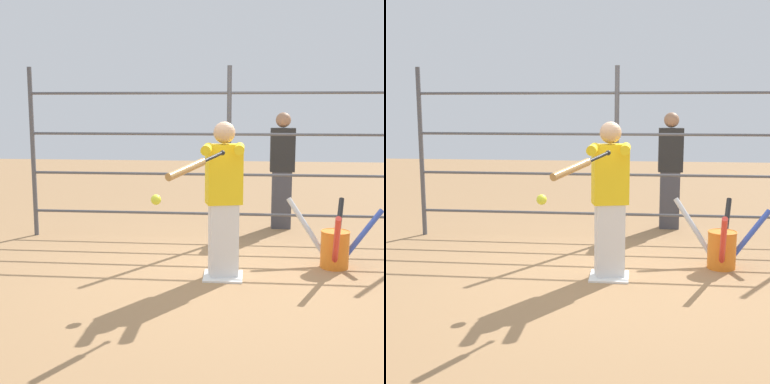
% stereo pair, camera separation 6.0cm
% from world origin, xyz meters
% --- Properties ---
extents(ground_plane, '(24.00, 24.00, 0.00)m').
position_xyz_m(ground_plane, '(0.00, 0.00, 0.00)').
color(ground_plane, '#9E754C').
extents(home_plate, '(0.40, 0.40, 0.02)m').
position_xyz_m(home_plate, '(0.00, 0.00, 0.01)').
color(home_plate, white).
rests_on(home_plate, ground).
extents(fence_backstop, '(5.30, 0.06, 2.25)m').
position_xyz_m(fence_backstop, '(0.00, -1.60, 1.13)').
color(fence_backstop, '#4C4C51').
rests_on(fence_backstop, ground).
extents(batter, '(0.40, 0.61, 1.59)m').
position_xyz_m(batter, '(0.00, 0.02, 0.86)').
color(batter, silver).
rests_on(batter, ground).
extents(baseball_bat_swinging, '(0.45, 0.78, 0.19)m').
position_xyz_m(baseball_bat_swinging, '(0.24, 0.87, 1.24)').
color(baseball_bat_swinging, black).
extents(softball_in_flight, '(0.10, 0.10, 0.10)m').
position_xyz_m(softball_in_flight, '(0.60, 0.54, 0.89)').
color(softball_in_flight, yellow).
extents(bat_bucket, '(1.06, 1.21, 0.71)m').
position_xyz_m(bat_bucket, '(-1.20, -0.47, 0.24)').
color(bat_bucket, orange).
rests_on(bat_bucket, ground).
extents(bystander_behind_fence, '(0.34, 0.21, 1.66)m').
position_xyz_m(bystander_behind_fence, '(-0.74, -2.36, 0.87)').
color(bystander_behind_fence, '#3F3F47').
rests_on(bystander_behind_fence, ground).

